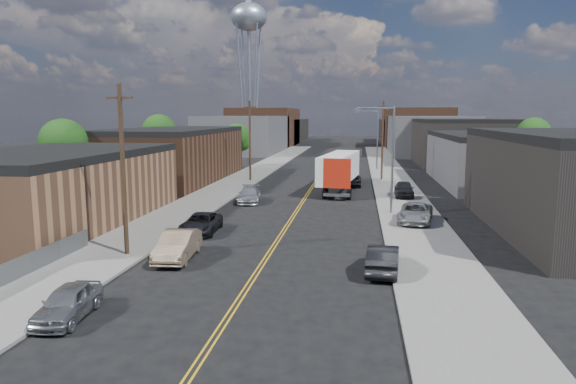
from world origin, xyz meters
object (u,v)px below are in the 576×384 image
(semi_truck, at_px, (340,169))
(car_right_oncoming, at_px, (383,259))
(car_left_d, at_px, (249,195))
(car_left_a, at_px, (68,303))
(car_left_c, at_px, (201,223))
(car_ahead_truck, at_px, (352,181))
(car_left_b, at_px, (178,245))
(car_right_lot_c, at_px, (404,189))
(water_tower, at_px, (249,23))
(car_right_lot_a, at_px, (415,213))

(semi_truck, relative_size, car_right_oncoming, 3.49)
(semi_truck, distance_m, car_left_d, 12.86)
(semi_truck, distance_m, car_left_a, 39.67)
(car_left_c, bearing_deg, car_ahead_truck, 65.06)
(car_left_a, distance_m, car_left_b, 9.13)
(car_left_d, bearing_deg, car_right_lot_c, 9.61)
(semi_truck, height_order, car_left_c, semi_truck)
(car_right_oncoming, bearing_deg, car_left_d, -55.67)
(water_tower, distance_m, car_ahead_truck, 78.90)
(car_right_oncoming, xyz_separation_m, car_right_lot_c, (3.21, 25.20, 0.17))
(car_left_d, distance_m, car_ahead_truck, 15.75)
(car_left_a, height_order, car_right_oncoming, car_right_oncoming)
(car_left_a, bearing_deg, car_left_c, 81.77)
(car_right_lot_a, height_order, car_ahead_truck, car_right_lot_a)
(car_right_oncoming, height_order, car_right_lot_a, car_right_lot_a)
(car_left_a, height_order, car_left_b, car_left_b)
(semi_truck, xyz_separation_m, car_left_d, (-8.20, -9.77, -1.62))
(car_right_oncoming, relative_size, car_ahead_truck, 0.96)
(car_left_c, distance_m, car_right_oncoming, 14.46)
(car_left_c, xyz_separation_m, car_ahead_truck, (10.19, 25.58, -0.03))
(car_left_c, relative_size, car_right_oncoming, 1.08)
(water_tower, distance_m, car_right_oncoming, 109.33)
(car_left_c, distance_m, car_left_d, 13.04)
(car_left_c, bearing_deg, semi_truck, 65.48)
(car_left_b, distance_m, car_left_c, 6.67)
(car_right_oncoming, bearing_deg, car_right_lot_a, -98.26)
(car_left_a, distance_m, car_ahead_truck, 42.65)
(car_left_c, bearing_deg, water_tower, 96.66)
(car_left_d, xyz_separation_m, car_ahead_truck, (9.50, 12.56, -0.06))
(car_right_lot_c, bearing_deg, car_ahead_truck, 125.39)
(water_tower, distance_m, semi_truck, 80.29)
(water_tower, height_order, car_ahead_truck, water_tower)
(car_left_a, relative_size, car_left_b, 0.82)
(car_left_b, relative_size, car_left_d, 1.01)
(water_tower, xyz_separation_m, car_ahead_truck, (26.50, -68.00, -29.99))
(car_right_lot_c, bearing_deg, car_right_lot_a, -89.13)
(car_left_a, bearing_deg, car_ahead_truck, 69.55)
(car_right_oncoming, xyz_separation_m, car_ahead_truck, (-2.10, 33.20, -0.09))
(car_left_a, bearing_deg, semi_truck, 70.35)
(car_right_lot_c, bearing_deg, car_left_c, -129.55)
(car_left_a, distance_m, car_right_oncoming, 15.28)
(car_left_b, height_order, car_right_lot_a, car_left_b)
(car_left_b, xyz_separation_m, car_ahead_truck, (9.50, 32.21, -0.16))
(car_left_a, relative_size, car_ahead_truck, 0.86)
(car_left_a, relative_size, car_right_oncoming, 0.89)
(semi_truck, distance_m, car_left_b, 30.59)
(car_right_oncoming, bearing_deg, semi_truck, -78.62)
(car_left_a, xyz_separation_m, car_right_lot_a, (15.99, 20.74, 0.18))
(water_tower, relative_size, car_right_lot_a, 7.06)
(car_right_lot_c, bearing_deg, car_left_b, -119.60)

